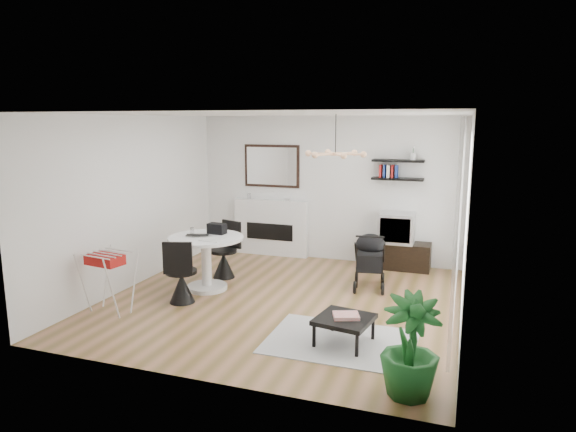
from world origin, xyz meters
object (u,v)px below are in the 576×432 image
(fireplace, at_px, (271,221))
(drying_rack, at_px, (109,281))
(crt_tv, at_px, (397,228))
(coffee_table, at_px, (344,320))
(dining_table, at_px, (206,255))
(stroller, at_px, (370,262))
(tv_console, at_px, (394,255))
(potted_plant, at_px, (410,346))

(fireplace, bearing_deg, drying_rack, -105.05)
(crt_tv, distance_m, coffee_table, 3.45)
(dining_table, distance_m, stroller, 2.57)
(tv_console, relative_size, potted_plant, 1.27)
(stroller, distance_m, coffee_table, 2.20)
(fireplace, xyz_separation_m, crt_tv, (2.45, -0.16, 0.06))
(drying_rack, xyz_separation_m, coffee_table, (3.28, 0.06, -0.16))
(drying_rack, bearing_deg, potted_plant, -3.35)
(stroller, bearing_deg, drying_rack, -153.52)
(potted_plant, bearing_deg, tv_console, 99.58)
(tv_console, relative_size, coffee_table, 1.78)
(fireplace, relative_size, coffee_table, 3.02)
(dining_table, relative_size, stroller, 1.23)
(crt_tv, bearing_deg, potted_plant, -80.86)
(dining_table, bearing_deg, drying_rack, -120.98)
(fireplace, xyz_separation_m, stroller, (2.20, -1.38, -0.28))
(drying_rack, bearing_deg, stroller, 43.96)
(potted_plant, bearing_deg, stroller, 106.88)
(drying_rack, distance_m, stroller, 3.90)
(drying_rack, relative_size, stroller, 0.90)
(coffee_table, relative_size, potted_plant, 0.71)
(fireplace, relative_size, dining_table, 1.86)
(tv_console, height_order, coffee_table, tv_console)
(stroller, bearing_deg, dining_table, -167.47)
(drying_rack, relative_size, coffee_table, 1.20)
(dining_table, bearing_deg, tv_console, 39.68)
(fireplace, xyz_separation_m, drying_rack, (-0.98, -3.64, -0.23))
(fireplace, distance_m, coffee_table, 4.27)
(stroller, relative_size, potted_plant, 0.94)
(drying_rack, height_order, coffee_table, drying_rack)
(crt_tv, distance_m, drying_rack, 4.90)
(stroller, bearing_deg, coffee_table, -96.25)
(drying_rack, bearing_deg, dining_table, 67.65)
(crt_tv, bearing_deg, dining_table, -140.73)
(dining_table, bearing_deg, potted_plant, -33.33)
(coffee_table, bearing_deg, tv_console, 88.06)
(crt_tv, relative_size, potted_plant, 0.61)
(tv_console, distance_m, drying_rack, 4.87)
(dining_table, xyz_separation_m, potted_plant, (3.34, -2.20, -0.06))
(crt_tv, bearing_deg, tv_console, 174.51)
(coffee_table, bearing_deg, potted_plant, -47.77)
(drying_rack, xyz_separation_m, potted_plant, (4.13, -0.88, 0.05))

